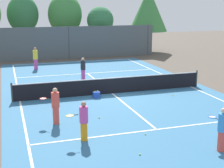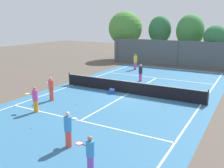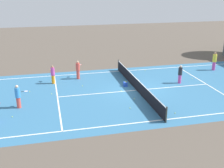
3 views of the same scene
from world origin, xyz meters
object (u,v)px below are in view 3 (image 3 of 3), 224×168
object	(u,v)px
player_5	(78,70)
tennis_ball_6	(121,91)
tennis_ball_5	(145,71)
tennis_ball_7	(192,78)
tennis_ball_4	(30,91)
player_3	(180,74)
player_1	(18,96)
tennis_ball_9	(52,94)
player_0	(214,61)
tennis_ball_1	(82,86)
tennis_ball_2	(134,99)
tennis_ball_11	(175,113)
ball_crate	(125,84)
tennis_ball_10	(12,117)
tennis_ball_3	(138,70)
player_2	(53,74)
tennis_ball_8	(130,108)

from	to	relation	value
player_5	tennis_ball_6	size ratio (longest dim) A/B	25.90
tennis_ball_5	tennis_ball_7	world-z (taller)	same
tennis_ball_4	player_3	bearing A→B (deg)	86.22
player_1	tennis_ball_6	world-z (taller)	player_1
player_3	tennis_ball_9	xyz separation A→B (m)	(0.13, -11.05, -0.80)
player_3	player_5	xyz separation A→B (m)	(-3.26, -8.52, 0.05)
tennis_ball_6	player_0	bearing A→B (deg)	108.70
player_5	player_1	bearing A→B (deg)	-41.44
tennis_ball_1	tennis_ball_5	size ratio (longest dim) A/B	1.00
tennis_ball_6	player_1	bearing A→B (deg)	-79.45
tennis_ball_2	tennis_ball_6	world-z (taller)	same
player_3	player_5	bearing A→B (deg)	-110.95
tennis_ball_4	tennis_ball_9	size ratio (longest dim) A/B	1.00
tennis_ball_7	tennis_ball_4	bearing A→B (deg)	-90.11
player_0	tennis_ball_6	world-z (taller)	player_0
tennis_ball_1	tennis_ball_11	distance (m)	8.64
player_1	tennis_ball_1	distance (m)	6.02
tennis_ball_5	tennis_ball_1	bearing A→B (deg)	-65.84
ball_crate	tennis_ball_5	world-z (taller)	ball_crate
player_3	tennis_ball_4	world-z (taller)	player_3
player_0	tennis_ball_10	size ratio (longest dim) A/B	27.93
player_3	tennis_ball_9	world-z (taller)	player_3
tennis_ball_7	tennis_ball_9	size ratio (longest dim) A/B	1.00
player_3	tennis_ball_1	xyz separation A→B (m)	(-1.17, -8.43, -0.80)
ball_crate	tennis_ball_2	world-z (taller)	ball_crate
tennis_ball_1	tennis_ball_4	size ratio (longest dim) A/B	1.00
tennis_ball_2	tennis_ball_11	world-z (taller)	same
tennis_ball_7	tennis_ball_11	distance (m)	8.03
ball_crate	tennis_ball_6	xyz separation A→B (m)	(1.08, -0.65, -0.15)
player_3	tennis_ball_5	xyz separation A→B (m)	(-4.20, -1.68, -0.80)
tennis_ball_3	tennis_ball_7	size ratio (longest dim) A/B	1.00
tennis_ball_5	tennis_ball_9	size ratio (longest dim) A/B	1.00
player_1	tennis_ball_6	xyz separation A→B (m)	(-1.46, 7.84, -0.84)
tennis_ball_2	tennis_ball_7	bearing A→B (deg)	117.06
tennis_ball_7	player_5	bearing A→B (deg)	-103.47
player_5	ball_crate	bearing A→B (deg)	51.40
tennis_ball_1	tennis_ball_5	bearing A→B (deg)	114.16
player_2	tennis_ball_3	xyz separation A→B (m)	(-2.15, 8.52, -0.81)
tennis_ball_7	tennis_ball_10	world-z (taller)	same
tennis_ball_4	player_2	bearing A→B (deg)	129.73
tennis_ball_4	tennis_ball_5	bearing A→B (deg)	106.82
tennis_ball_1	tennis_ball_9	size ratio (longest dim) A/B	1.00
tennis_ball_4	tennis_ball_8	world-z (taller)	same
player_0	tennis_ball_7	size ratio (longest dim) A/B	27.93
tennis_ball_6	tennis_ball_7	distance (m)	7.36
player_3	tennis_ball_7	bearing A→B (deg)	115.80
player_3	tennis_ball_5	distance (m)	4.59
player_1	ball_crate	size ratio (longest dim) A/B	3.96
tennis_ball_3	tennis_ball_4	size ratio (longest dim) A/B	1.00
tennis_ball_10	player_1	bearing A→B (deg)	166.64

